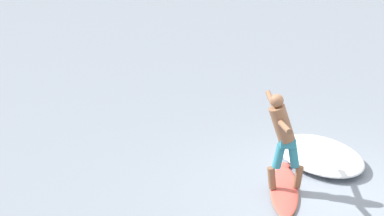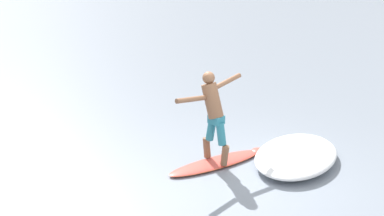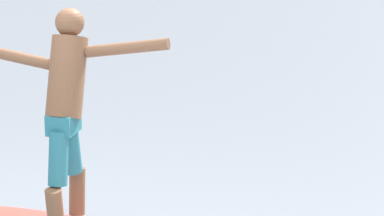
% 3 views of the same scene
% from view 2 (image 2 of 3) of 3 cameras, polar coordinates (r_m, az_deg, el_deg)
% --- Properties ---
extents(ground_plane, '(200.00, 200.00, 0.00)m').
position_cam_2_polar(ground_plane, '(9.59, 4.97, -7.79)').
color(ground_plane, gray).
extents(surfboard, '(2.07, 1.31, 0.22)m').
position_cam_2_polar(surfboard, '(10.11, 2.69, -5.81)').
color(surfboard, '#E25347').
rests_on(surfboard, ground).
extents(surfer, '(1.31, 1.09, 1.71)m').
position_cam_2_polar(surfer, '(9.72, 2.26, -0.21)').
color(surfer, brown).
rests_on(surfer, surfboard).
extents(wave_foam_at_tail, '(2.38, 2.52, 0.28)m').
position_cam_2_polar(wave_foam_at_tail, '(10.32, 11.04, -5.01)').
color(wave_foam_at_tail, white).
rests_on(wave_foam_at_tail, ground).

